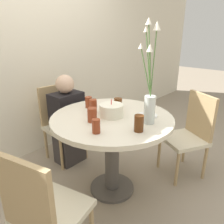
{
  "coord_description": "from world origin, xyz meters",
  "views": [
    {
      "loc": [
        -1.34,
        -1.18,
        1.49
      ],
      "look_at": [
        0.0,
        0.0,
        0.82
      ],
      "focal_mm": 35.0,
      "sensor_mm": 36.0,
      "label": 1
    }
  ],
  "objects": [
    {
      "name": "flower_vase",
      "position": [
        0.09,
        -0.31,
        1.04
      ],
      "size": [
        0.18,
        0.15,
        0.8
      ],
      "color": "silver",
      "rests_on": "dining_table"
    },
    {
      "name": "person_woman",
      "position": [
        0.05,
        0.72,
        0.49
      ],
      "size": [
        0.34,
        0.24,
        1.05
      ],
      "color": "#383333",
      "rests_on": "ground_plane"
    },
    {
      "name": "birthday_cake",
      "position": [
        -0.0,
        0.01,
        0.83
      ],
      "size": [
        0.21,
        0.21,
        0.15
      ],
      "color": "white",
      "rests_on": "dining_table"
    },
    {
      "name": "ground_plane",
      "position": [
        0.0,
        0.0,
        0.0
      ],
      "size": [
        16.0,
        16.0,
        0.0
      ],
      "primitive_type": "plane",
      "color": "gray"
    },
    {
      "name": "chair_far_back",
      "position": [
        0.06,
        0.88,
        0.5
      ],
      "size": [
        0.43,
        0.43,
        0.89
      ],
      "rotation": [
        0.0,
        0.0,
        -0.07
      ],
      "color": "beige",
      "rests_on": "ground_plane"
    },
    {
      "name": "drink_glass_5",
      "position": [
        0.02,
        0.32,
        0.83
      ],
      "size": [
        0.07,
        0.07,
        0.11
      ],
      "color": "maroon",
      "rests_on": "dining_table"
    },
    {
      "name": "drink_glass_2",
      "position": [
        -0.32,
        -0.13,
        0.83
      ],
      "size": [
        0.06,
        0.06,
        0.11
      ],
      "color": "maroon",
      "rests_on": "dining_table"
    },
    {
      "name": "chair_right_flank",
      "position": [
        0.77,
        -0.43,
        0.5
      ],
      "size": [
        0.54,
        0.54,
        0.89
      ],
      "rotation": [
        0.0,
        0.0,
        4.21
      ],
      "color": "beige",
      "rests_on": "ground_plane"
    },
    {
      "name": "wall_back",
      "position": [
        0.0,
        1.27,
        1.3
      ],
      "size": [
        8.0,
        0.05,
        2.6
      ],
      "color": "beige",
      "rests_on": "ground_plane"
    },
    {
      "name": "drink_glass_1",
      "position": [
        -0.09,
        -0.35,
        0.84
      ],
      "size": [
        0.07,
        0.07,
        0.13
      ],
      "color": "#51280F",
      "rests_on": "dining_table"
    },
    {
      "name": "chair_near_front",
      "position": [
        -0.85,
        -0.21,
        0.5
      ],
      "size": [
        0.48,
        0.48,
        0.89
      ],
      "rotation": [
        0.0,
        0.0,
        1.81
      ],
      "color": "beige",
      "rests_on": "ground_plane"
    },
    {
      "name": "drink_glass_3",
      "position": [
        0.18,
        0.09,
        0.83
      ],
      "size": [
        0.08,
        0.08,
        0.11
      ],
      "color": "#51280F",
      "rests_on": "dining_table"
    },
    {
      "name": "drink_glass_4",
      "position": [
        -0.2,
        0.04,
        0.84
      ],
      "size": [
        0.08,
        0.08,
        0.12
      ],
      "color": "maroon",
      "rests_on": "dining_table"
    },
    {
      "name": "dining_table",
      "position": [
        0.0,
        0.0,
        0.62
      ],
      "size": [
        1.07,
        1.07,
        0.78
      ],
      "color": "beige",
      "rests_on": "ground_plane"
    },
    {
      "name": "side_plate",
      "position": [
        0.22,
        -0.23,
        0.78
      ],
      "size": [
        0.17,
        0.17,
        0.01
      ],
      "color": "white",
      "rests_on": "dining_table"
    },
    {
      "name": "drink_glass_0",
      "position": [
        -0.05,
        0.18,
        0.84
      ],
      "size": [
        0.07,
        0.07,
        0.13
      ],
      "color": "maroon",
      "rests_on": "dining_table"
    }
  ]
}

